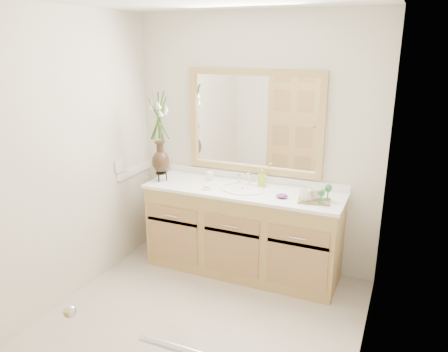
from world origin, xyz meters
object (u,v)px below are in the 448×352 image
at_px(flower_vase, 159,125).
at_px(tray, 314,201).
at_px(tumbler, 210,176).
at_px(soap_bottle, 262,179).

height_order(flower_vase, tray, flower_vase).
height_order(tumbler, soap_bottle, soap_bottle).
xyz_separation_m(soap_bottle, tray, (0.54, -0.21, -0.07)).
distance_m(tumbler, tray, 1.08).
height_order(flower_vase, tumbler, flower_vase).
relative_size(soap_bottle, tray, 0.54).
bearing_deg(flower_vase, tumbler, 25.23).
relative_size(flower_vase, soap_bottle, 5.59).
height_order(tumbler, tray, tumbler).
distance_m(tumbler, soap_bottle, 0.53).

